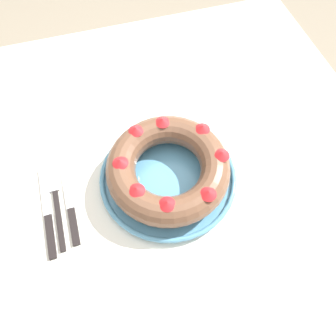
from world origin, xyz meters
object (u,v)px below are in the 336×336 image
fork (57,202)px  cake_knife (71,210)px  serving_knife (48,217)px  serving_dish (168,177)px  bundt_cake (168,168)px

fork → cake_knife: cake_knife is taller
fork → serving_knife: serving_knife is taller
serving_dish → cake_knife: (-0.24, -0.02, -0.01)m
serving_dish → fork: serving_dish is taller
bundt_cake → serving_knife: size_ratio=1.25×
fork → cake_knife: size_ratio=1.06×
cake_knife → fork: bearing=132.6°
fork → cake_knife: 0.04m
serving_dish → serving_knife: size_ratio=1.43×
cake_knife → serving_dish: bearing=1.2°
bundt_cake → fork: bundt_cake is taller
serving_dish → cake_knife: size_ratio=1.65×
bundt_cake → serving_knife: bundt_cake is taller
serving_knife → fork: bearing=51.0°
serving_dish → cake_knife: 0.24m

